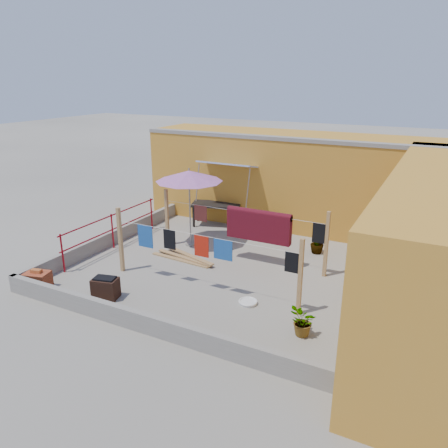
{
  "coord_description": "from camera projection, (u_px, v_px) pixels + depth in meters",
  "views": [
    {
      "loc": [
        4.98,
        -9.84,
        5.07
      ],
      "look_at": [
        -0.25,
        0.3,
        1.19
      ],
      "focal_mm": 35.0,
      "sensor_mm": 36.0,
      "label": 1
    }
  ],
  "objects": [
    {
      "name": "brazier",
      "position": [
        106.0,
        288.0,
        10.44
      ],
      "size": [
        0.67,
        0.53,
        0.54
      ],
      "color": "black",
      "rests_on": "ground"
    },
    {
      "name": "plant_right_c",
      "position": [
        303.0,
        322.0,
        8.87
      ],
      "size": [
        0.56,
        0.62,
        0.64
      ],
      "primitive_type": "imported",
      "rotation": [
        0.0,
        0.0,
        4.82
      ],
      "color": "#1C621C",
      "rests_on": "ground"
    },
    {
      "name": "patio_umbrella",
      "position": [
        189.0,
        176.0,
        13.12
      ],
      "size": [
        2.38,
        2.38,
        2.45
      ],
      "color": "gray",
      "rests_on": "ground"
    },
    {
      "name": "plant_right_b",
      "position": [
        359.0,
        284.0,
        10.41
      ],
      "size": [
        0.47,
        0.5,
        0.71
      ],
      "primitive_type": "imported",
      "rotation": [
        0.0,
        0.0,
        4.2
      ],
      "color": "#1C621C",
      "rests_on": "ground"
    },
    {
      "name": "clothesline_rig",
      "position": [
        251.0,
        229.0,
        11.98
      ],
      "size": [
        5.09,
        2.35,
        1.8
      ],
      "color": "tan",
      "rests_on": "ground"
    },
    {
      "name": "lumber_pile",
      "position": [
        185.0,
        258.0,
        12.67
      ],
      "size": [
        2.1,
        0.74,
        0.13
      ],
      "color": "tan",
      "rests_on": "ground"
    },
    {
      "name": "water_jug_b",
      "position": [
        379.0,
        262.0,
        12.14
      ],
      "size": [
        0.23,
        0.23,
        0.36
      ],
      "color": "silver",
      "rests_on": "ground"
    },
    {
      "name": "plant_right_a",
      "position": [
        379.0,
        255.0,
        11.85
      ],
      "size": [
        0.58,
        0.49,
        0.94
      ],
      "primitive_type": "imported",
      "rotation": [
        0.0,
        0.0,
        2.79
      ],
      "color": "#1C621C",
      "rests_on": "ground"
    },
    {
      "name": "plant_back_a",
      "position": [
        272.0,
        223.0,
        14.54
      ],
      "size": [
        0.87,
        0.8,
        0.83
      ],
      "primitive_type": "imported",
      "rotation": [
        0.0,
        0.0,
        0.24
      ],
      "color": "#1C621C",
      "rests_on": "ground"
    },
    {
      "name": "green_hose",
      "position": [
        384.0,
        252.0,
        13.15
      ],
      "size": [
        0.48,
        0.48,
        0.07
      ],
      "color": "#1E7119",
      "rests_on": "ground"
    },
    {
      "name": "plant_back_b",
      "position": [
        317.0,
        242.0,
        13.05
      ],
      "size": [
        0.52,
        0.52,
        0.71
      ],
      "primitive_type": "imported",
      "rotation": [
        0.0,
        0.0,
        1.95
      ],
      "color": "#1C621C",
      "rests_on": "ground"
    },
    {
      "name": "water_jug_a",
      "position": [
        376.0,
        267.0,
        11.78
      ],
      "size": [
        0.25,
        0.25,
        0.39
      ],
      "color": "silver",
      "rests_on": "ground"
    },
    {
      "name": "red_railing",
      "position": [
        112.0,
        226.0,
        13.34
      ],
      "size": [
        0.05,
        4.2,
        1.1
      ],
      "color": "maroon",
      "rests_on": "ground"
    },
    {
      "name": "wall_back",
      "position": [
        300.0,
        180.0,
        15.29
      ],
      "size": [
        11.0,
        3.27,
        3.21
      ],
      "color": "#BD8029",
      "rests_on": "ground"
    },
    {
      "name": "wall_right",
      "position": [
        444.0,
        247.0,
        9.3
      ],
      "size": [
        2.4,
        9.0,
        3.2
      ],
      "primitive_type": "cube",
      "color": "#BD8029",
      "rests_on": "ground"
    },
    {
      "name": "white_basin",
      "position": [
        248.0,
        302.0,
        10.23
      ],
      "size": [
        0.45,
        0.45,
        0.08
      ],
      "color": "silver",
      "rests_on": "ground"
    },
    {
      "name": "ground",
      "position": [
        227.0,
        269.0,
        12.07
      ],
      "size": [
        80.0,
        80.0,
        0.0
      ],
      "primitive_type": "plane",
      "color": "#9E998E",
      "rests_on": "ground"
    },
    {
      "name": "outdoor_table",
      "position": [
        216.0,
        206.0,
        15.43
      ],
      "size": [
        1.88,
        1.33,
        0.8
      ],
      "color": "black",
      "rests_on": "ground"
    },
    {
      "name": "parapet_front",
      "position": [
        149.0,
        324.0,
        8.99
      ],
      "size": [
        8.3,
        0.16,
        0.44
      ],
      "primitive_type": "cube",
      "color": "gray",
      "rests_on": "ground"
    },
    {
      "name": "parapet_left",
      "position": [
        112.0,
        238.0,
        13.77
      ],
      "size": [
        0.16,
        7.3,
        0.44
      ],
      "primitive_type": "cube",
      "color": "gray",
      "rests_on": "ground"
    },
    {
      "name": "brick_stack",
      "position": [
        38.0,
        280.0,
        10.91
      ],
      "size": [
        0.69,
        0.57,
        0.52
      ],
      "color": "#A64726",
      "rests_on": "ground"
    }
  ]
}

